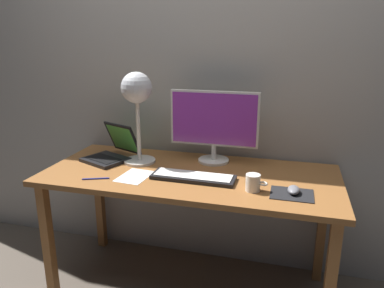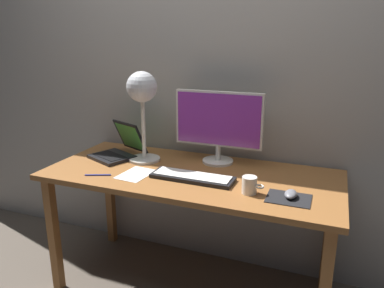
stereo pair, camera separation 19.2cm
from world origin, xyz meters
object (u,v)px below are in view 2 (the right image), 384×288
(coffee_mug, at_px, (250,185))
(pen, at_px, (98,175))
(monitor, at_px, (219,123))
(desk_lamp, at_px, (142,95))
(keyboard_main, at_px, (192,177))
(mouse, at_px, (291,194))
(laptop, at_px, (121,147))

(coffee_mug, relative_size, pen, 0.76)
(monitor, xyz_separation_m, desk_lamp, (-0.42, -0.12, 0.16))
(monitor, bearing_deg, desk_lamp, -163.64)
(keyboard_main, xyz_separation_m, mouse, (0.51, -0.05, 0.01))
(keyboard_main, height_order, pen, keyboard_main)
(keyboard_main, relative_size, desk_lamp, 0.83)
(keyboard_main, bearing_deg, monitor, 81.95)
(coffee_mug, bearing_deg, pen, -175.09)
(monitor, height_order, keyboard_main, monitor)
(mouse, height_order, coffee_mug, coffee_mug)
(desk_lamp, relative_size, mouse, 5.52)
(keyboard_main, height_order, coffee_mug, coffee_mug)
(laptop, relative_size, desk_lamp, 0.68)
(keyboard_main, bearing_deg, pen, -164.29)
(desk_lamp, relative_size, pen, 3.79)
(monitor, bearing_deg, laptop, -170.05)
(pen, bearing_deg, laptop, 100.89)
(laptop, xyz_separation_m, mouse, (1.06, -0.25, -0.04))
(keyboard_main, xyz_separation_m, desk_lamp, (-0.38, 0.18, 0.38))
(desk_lamp, xyz_separation_m, mouse, (0.89, -0.23, -0.38))
(monitor, height_order, laptop, monitor)
(desk_lamp, distance_m, coffee_mug, 0.82)
(monitor, relative_size, pen, 3.69)
(coffee_mug, bearing_deg, laptop, 163.02)
(mouse, bearing_deg, laptop, 166.69)
(laptop, relative_size, coffee_mug, 3.41)
(pen, bearing_deg, mouse, 4.86)
(desk_lamp, bearing_deg, coffee_mug, -19.55)
(monitor, distance_m, laptop, 0.63)
(mouse, bearing_deg, monitor, 142.51)
(laptop, height_order, pen, laptop)
(monitor, height_order, coffee_mug, monitor)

